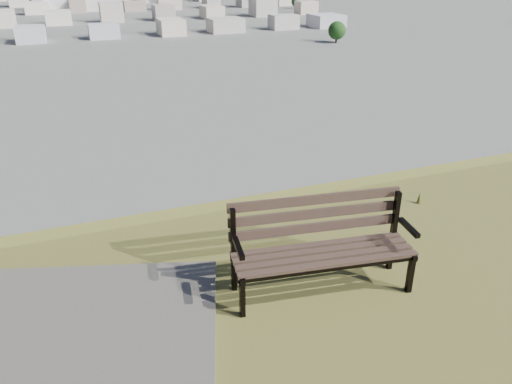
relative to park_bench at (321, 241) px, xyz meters
name	(u,v)px	position (x,y,z in m)	size (l,w,h in m)	color
park_bench	(321,241)	(0.00, 0.00, 0.00)	(1.98, 0.87, 1.00)	#473329
arena	(91,1)	(16.84, 310.64, -20.65)	(51.08, 25.34, 20.84)	silver
city_trees	(8,3)	(-26.48, 317.07, -20.73)	(406.52, 387.20, 9.98)	#35281A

